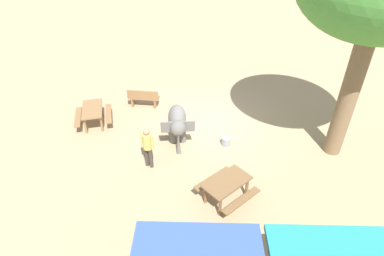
% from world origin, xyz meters
% --- Properties ---
extents(ground_plane, '(60.00, 60.00, 0.00)m').
position_xyz_m(ground_plane, '(0.00, 0.00, 0.00)').
color(ground_plane, tan).
extents(elephant, '(1.27, 1.90, 1.31)m').
position_xyz_m(elephant, '(1.17, 1.07, 0.84)').
color(elephant, slate).
rests_on(elephant, ground_plane).
extents(person_handler, '(0.47, 0.32, 1.62)m').
position_xyz_m(person_handler, '(2.09, 2.69, 0.95)').
color(person_handler, '#3F3833').
rests_on(person_handler, ground_plane).
extents(wooden_bench, '(1.43, 0.51, 0.88)m').
position_xyz_m(wooden_bench, '(2.87, -1.32, 0.47)').
color(wooden_bench, olive).
rests_on(wooden_bench, ground_plane).
extents(picnic_table_near, '(2.11, 2.10, 0.78)m').
position_xyz_m(picnic_table_near, '(-0.56, 4.20, 0.59)').
color(picnic_table_near, brown).
rests_on(picnic_table_near, ground_plane).
extents(picnic_table_far, '(1.80, 1.82, 0.78)m').
position_xyz_m(picnic_table_far, '(4.76, 0.12, 0.59)').
color(picnic_table_far, olive).
rests_on(picnic_table_far, ground_plane).
extents(feed_bucket, '(0.36, 0.36, 0.32)m').
position_xyz_m(feed_bucket, '(-0.73, 1.38, 0.16)').
color(feed_bucket, gray).
rests_on(feed_bucket, ground_plane).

